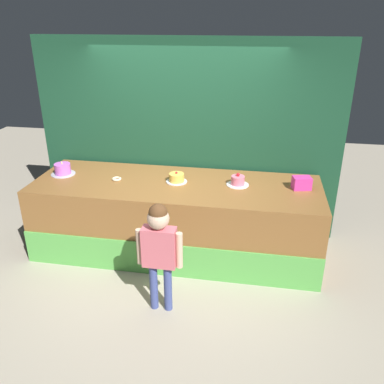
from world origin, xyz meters
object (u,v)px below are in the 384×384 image
Objects in this scene: cake_left at (63,169)px; cake_right at (238,181)px; donut at (117,179)px; cake_center at (177,178)px; child_figure at (159,244)px; pink_box at (302,183)px.

cake_left reaches higher than cake_right.
cake_right is at bearing 0.86° from cake_left.
cake_center reaches higher than donut.
cake_center is at bearing -177.71° from cake_right.
cake_center is 0.76m from cake_right.
child_figure is 1.43m from donut.
donut is at bearing -5.13° from cake_left.
child_figure is at bearing -53.86° from donut.
cake_left is (-1.59, 1.21, 0.22)m from child_figure.
child_figure is 1.43m from cake_right.
cake_left is 1.51m from cake_center.
cake_center is (-0.08, 1.22, 0.21)m from child_figure.
pink_box is 1.78× the size of donut.
cake_left is 2.26m from cake_right.
child_figure is 4.48× the size of cake_right.
cake_left reaches higher than cake_center.
child_figure reaches higher than cake_right.
cake_center is at bearing 93.87° from child_figure.
cake_right is (1.51, 0.10, 0.04)m from donut.
pink_box is 1.51m from cake_center.
cake_left is (-0.75, 0.07, 0.05)m from donut.
cake_center is (-1.51, -0.05, -0.02)m from pink_box.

